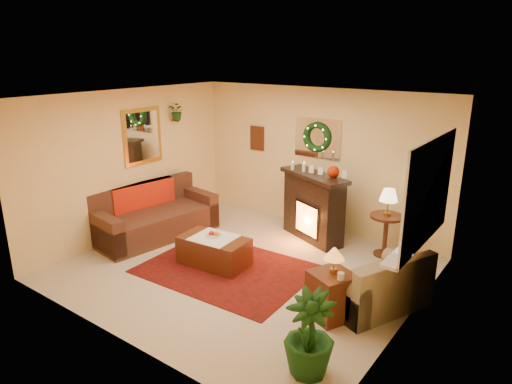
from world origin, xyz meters
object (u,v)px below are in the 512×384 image
Objects in this scene: fireplace at (313,209)px; loveseat at (377,277)px; sofa at (155,214)px; side_table_round at (385,236)px; coffee_table at (214,252)px; end_table_square at (331,297)px.

loveseat is at bearing -17.26° from fireplace.
sofa reaches higher than side_table_round.
sofa is 4.10m from loveseat.
loveseat is at bearing 9.66° from sofa.
loveseat reaches higher than side_table_round.
sofa is at bearing -154.72° from loveseat.
coffee_table is (-2.51, -0.34, -0.21)m from loveseat.
end_table_square is at bearing 1.05° from sofa.
side_table_round is at bearing 26.55° from fireplace.
coffee_table is (-2.01, -1.91, -0.11)m from side_table_round.
sofa is 2.03× the size of coffee_table.
loveseat reaches higher than coffee_table.
loveseat is (1.79, -1.48, -0.13)m from fireplace.
fireplace is at bearing 42.61° from sofa.
fireplace is at bearing 124.80° from end_table_square.
loveseat is 1.88× the size of side_table_round.
side_table_round reaches higher than coffee_table.
fireplace is 2.32m from loveseat.
sofa reaches higher than coffee_table.
end_table_square is (0.14, -2.15, -0.05)m from side_table_round.
end_table_square reaches higher than coffee_table.
loveseat is 2.54m from coffee_table.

